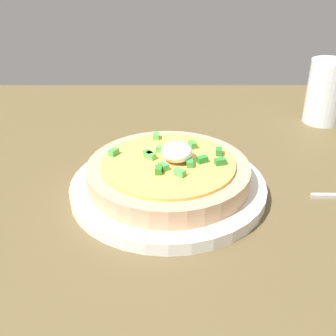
% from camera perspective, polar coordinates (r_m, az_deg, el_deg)
% --- Properties ---
extents(dining_table, '(1.19, 0.72, 0.02)m').
position_cam_1_polar(dining_table, '(0.62, -7.44, -0.39)').
color(dining_table, brown).
rests_on(dining_table, ground).
extents(plate, '(0.25, 0.25, 0.02)m').
position_cam_1_polar(plate, '(0.54, -0.00, -2.60)').
color(plate, white).
rests_on(plate, dining_table).
extents(pizza, '(0.20, 0.20, 0.05)m').
position_cam_1_polar(pizza, '(0.52, 0.04, -0.49)').
color(pizza, tan).
rests_on(pizza, plate).
extents(cup_near, '(0.06, 0.06, 0.11)m').
position_cam_1_polar(cup_near, '(0.78, 20.52, 9.37)').
color(cup_near, silver).
rests_on(cup_near, dining_table).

